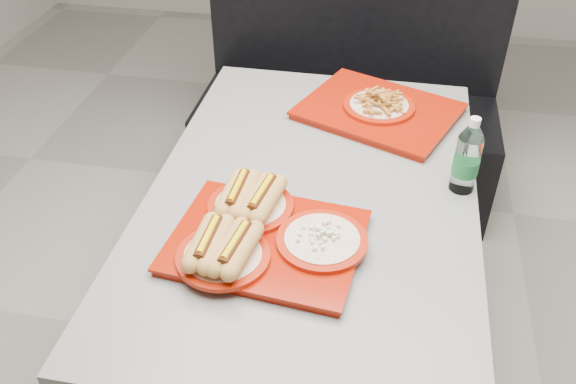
% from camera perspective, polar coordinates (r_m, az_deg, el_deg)
% --- Properties ---
extents(ground, '(6.00, 6.00, 0.00)m').
position_cam_1_polar(ground, '(2.23, 1.82, -15.30)').
color(ground, gray).
rests_on(ground, ground).
extents(diner_table, '(0.92, 1.42, 0.75)m').
position_cam_1_polar(diner_table, '(1.80, 2.18, -4.09)').
color(diner_table, black).
rests_on(diner_table, ground).
extents(booth_bench, '(1.30, 0.57, 1.35)m').
position_cam_1_polar(booth_bench, '(2.80, 5.61, 7.98)').
color(booth_bench, black).
rests_on(booth_bench, ground).
extents(tray_near, '(0.50, 0.42, 0.10)m').
position_cam_1_polar(tray_near, '(1.51, -2.73, -3.79)').
color(tray_near, '#8B1303').
rests_on(tray_near, diner_table).
extents(tray_far, '(0.59, 0.53, 0.10)m').
position_cam_1_polar(tray_far, '(2.04, 8.49, 7.82)').
color(tray_far, '#8B1303').
rests_on(tray_far, diner_table).
extents(water_bottle, '(0.07, 0.07, 0.23)m').
position_cam_1_polar(water_bottle, '(1.72, 16.40, 2.96)').
color(water_bottle, silver).
rests_on(water_bottle, diner_table).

